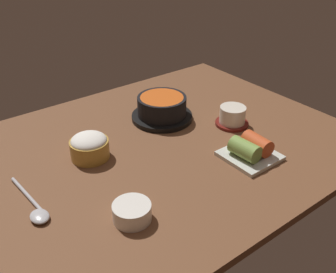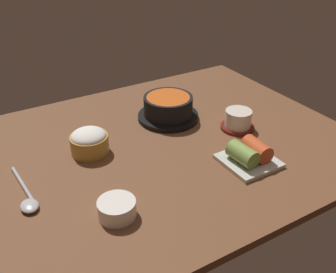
% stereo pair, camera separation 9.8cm
% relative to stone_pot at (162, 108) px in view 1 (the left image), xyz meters
% --- Properties ---
extents(dining_table, '(1.00, 0.76, 0.02)m').
position_rel_stone_pot_xyz_m(dining_table, '(-0.10, -0.11, -0.04)').
color(dining_table, brown).
rests_on(dining_table, ground).
extents(stone_pot, '(0.17, 0.17, 0.07)m').
position_rel_stone_pot_xyz_m(stone_pot, '(0.00, 0.00, 0.00)').
color(stone_pot, black).
rests_on(stone_pot, dining_table).
extents(rice_bowl, '(0.09, 0.09, 0.06)m').
position_rel_stone_pot_xyz_m(rice_bowl, '(-0.26, -0.05, -0.00)').
color(rice_bowl, '#B78C38').
rests_on(rice_bowl, dining_table).
extents(tea_cup_with_saucer, '(0.09, 0.09, 0.05)m').
position_rel_stone_pot_xyz_m(tea_cup_with_saucer, '(0.13, -0.15, -0.01)').
color(tea_cup_with_saucer, maroon).
rests_on(tea_cup_with_saucer, dining_table).
extents(kimchi_plate, '(0.12, 0.12, 0.05)m').
position_rel_stone_pot_xyz_m(kimchi_plate, '(0.05, -0.29, -0.01)').
color(kimchi_plate, silver).
rests_on(kimchi_plate, dining_table).
extents(side_bowl_near, '(0.08, 0.08, 0.04)m').
position_rel_stone_pot_xyz_m(side_bowl_near, '(-0.30, -0.30, -0.01)').
color(side_bowl_near, white).
rests_on(side_bowl_near, dining_table).
extents(spoon, '(0.04, 0.18, 0.01)m').
position_rel_stone_pot_xyz_m(spoon, '(-0.44, -0.16, -0.03)').
color(spoon, '#B7B7BC').
rests_on(spoon, dining_table).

